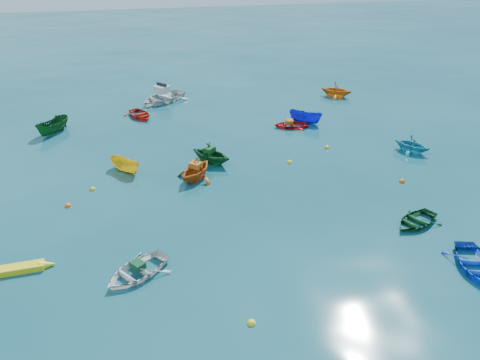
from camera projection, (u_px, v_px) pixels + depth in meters
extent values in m
plane|color=#0A414E|center=(260.00, 232.00, 23.65)|extent=(160.00, 160.00, 0.00)
imported|color=silver|center=(137.00, 274.00, 20.74)|extent=(3.83, 3.67, 0.65)
imported|color=blue|center=(475.00, 268.00, 21.11)|extent=(3.14, 3.79, 0.68)
imported|color=#C75312|center=(196.00, 179.00, 28.79)|extent=(3.68, 3.72, 1.48)
imported|color=yellow|center=(126.00, 171.00, 29.68)|extent=(2.33, 2.54, 0.97)
imported|color=#0F421B|center=(415.00, 224.00, 24.34)|extent=(3.38, 3.02, 0.58)
imported|color=teal|center=(411.00, 151.00, 32.34)|extent=(3.15, 3.23, 1.29)
imported|color=#135122|center=(211.00, 163.00, 30.75)|extent=(3.77, 3.76, 1.51)
imported|color=red|center=(291.00, 127.00, 36.40)|extent=(2.88, 2.26, 0.55)
imported|color=#1016CC|center=(305.00, 122.00, 37.27)|extent=(2.76, 2.58, 1.06)
imported|color=#B81C0F|center=(140.00, 117.00, 38.34)|extent=(3.04, 3.47, 0.60)
imported|color=orange|center=(336.00, 96.00, 43.10)|extent=(3.67, 3.58, 1.47)
imported|color=#114C19|center=(54.00, 133.00, 35.34)|extent=(2.77, 3.18, 1.20)
imported|color=silver|center=(163.00, 101.00, 41.92)|extent=(5.66, 5.52, 1.56)
cube|color=#104323|center=(138.00, 265.00, 20.59)|extent=(0.75, 0.77, 0.30)
cube|color=orange|center=(196.00, 165.00, 28.40)|extent=(0.86, 0.84, 0.33)
cube|color=#12491C|center=(209.00, 150.00, 30.36)|extent=(0.86, 0.87, 0.34)
cube|color=#B05A12|center=(290.00, 122.00, 36.19)|extent=(0.58, 0.71, 0.31)
sphere|color=yellow|center=(252.00, 324.00, 18.15)|extent=(0.35, 0.35, 0.35)
sphere|color=#F55F0D|center=(68.00, 206.00, 25.89)|extent=(0.37, 0.37, 0.37)
sphere|color=yellow|center=(289.00, 163.00, 30.76)|extent=(0.36, 0.36, 0.36)
sphere|color=#DD5A0C|center=(402.00, 182.00, 28.40)|extent=(0.36, 0.36, 0.36)
sphere|color=yellow|center=(93.00, 190.00, 27.55)|extent=(0.35, 0.35, 0.35)
sphere|color=#D9550B|center=(293.00, 121.00, 37.47)|extent=(0.29, 0.29, 0.29)
sphere|color=gold|center=(327.00, 148.00, 32.83)|extent=(0.39, 0.39, 0.39)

